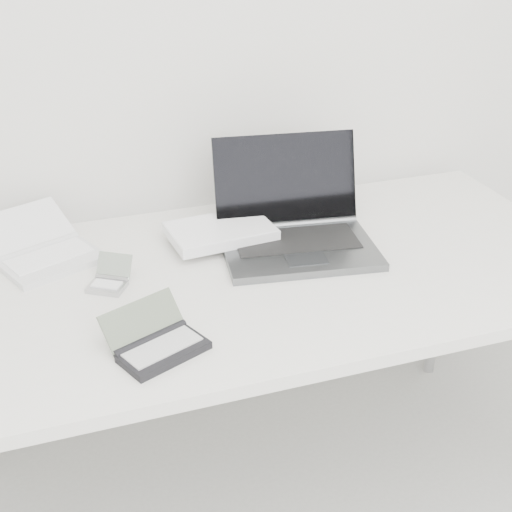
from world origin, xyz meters
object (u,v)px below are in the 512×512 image
object	(u,v)px
palmtop_charcoal	(158,343)
netbook_open_white	(44,252)
laptop_large	(273,230)
desk	(262,286)

from	to	relation	value
palmtop_charcoal	netbook_open_white	bearing A→B (deg)	88.22
laptop_large	palmtop_charcoal	bearing A→B (deg)	-127.64
netbook_open_white	palmtop_charcoal	world-z (taller)	netbook_open_white
laptop_large	netbook_open_white	size ratio (longest dim) A/B	1.50
laptop_large	palmtop_charcoal	size ratio (longest dim) A/B	2.44
desk	palmtop_charcoal	size ratio (longest dim) A/B	7.64
netbook_open_white	palmtop_charcoal	distance (m)	0.50
desk	netbook_open_white	distance (m)	0.53
palmtop_charcoal	desk	bearing A→B (deg)	15.92
laptop_large	netbook_open_white	world-z (taller)	laptop_large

